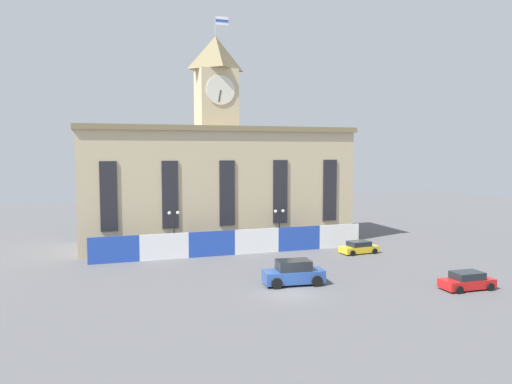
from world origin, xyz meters
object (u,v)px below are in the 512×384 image
at_px(street_lamp_far_left, 279,220).
at_px(car_yellow_coupe, 359,248).
at_px(street_lamp_center, 174,224).
at_px(car_blue_van, 293,273).
at_px(car_red_sedan, 467,281).

xyz_separation_m(street_lamp_far_left, car_yellow_coupe, (7.60, -4.70, -2.76)).
xyz_separation_m(street_lamp_center, car_blue_van, (7.77, -14.34, -2.60)).
height_order(street_lamp_center, car_red_sedan, street_lamp_center).
height_order(street_lamp_far_left, car_blue_van, street_lamp_far_left).
bearing_deg(street_lamp_center, car_yellow_coupe, -13.47).
xyz_separation_m(car_blue_van, car_red_sedan, (12.91, -5.81, -0.29)).
height_order(car_blue_van, car_red_sedan, car_blue_van).
xyz_separation_m(street_lamp_center, car_red_sedan, (20.68, -20.16, -2.89)).
bearing_deg(car_red_sedan, car_blue_van, 157.32).
relative_size(car_blue_van, car_red_sedan, 1.19).
distance_m(car_red_sedan, car_yellow_coupe, 15.49).
height_order(street_lamp_center, car_blue_van, street_lamp_center).
xyz_separation_m(street_lamp_center, car_yellow_coupe, (19.63, -4.70, -2.94)).
bearing_deg(street_lamp_far_left, street_lamp_center, -180.00).
bearing_deg(car_yellow_coupe, car_blue_van, 34.57).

